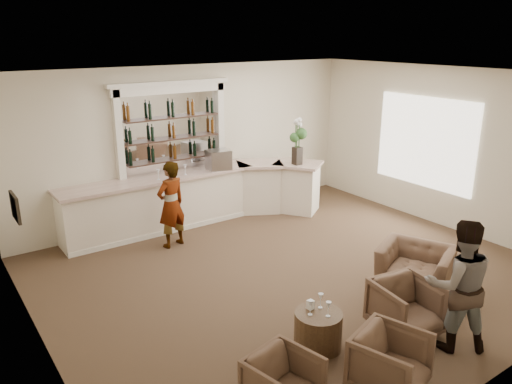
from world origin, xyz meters
TOP-DOWN VIEW (x-y plane):
  - ground at (0.00, 0.00)m, footprint 8.00×8.00m
  - room_shell at (0.16, 0.71)m, footprint 8.04×7.02m
  - bar_counter at (-0.16, 3.00)m, footprint 5.72×1.80m
  - back_bar_alcove at (-0.50, 3.41)m, footprint 2.64×0.25m
  - cocktail_table at (-1.09, -1.82)m, footprint 0.62×0.62m
  - sommelier at (-1.17, 2.23)m, footprint 0.69×0.53m
  - guest at (0.37, -2.81)m, footprint 1.08×1.04m
  - armchair_left at (-2.16, -2.45)m, footprint 0.82×0.84m
  - armchair_center at (-0.97, -2.90)m, footprint 0.96×0.97m
  - armchair_right at (0.12, -2.24)m, footprint 0.92×0.94m
  - armchair_far at (1.21, -1.55)m, footprint 1.32×1.39m
  - espresso_machine at (0.31, 2.94)m, footprint 0.52×0.46m
  - flower_vase at (1.94, 2.28)m, footprint 0.27×0.27m
  - wine_glass_bar_left at (-1.08, 2.94)m, footprint 0.07×0.07m
  - wine_glass_bar_right at (-0.48, 2.96)m, footprint 0.07×0.07m
  - wine_glass_tbl_a at (-1.21, -1.79)m, footprint 0.07×0.07m
  - wine_glass_tbl_b at (-0.99, -1.74)m, footprint 0.07×0.07m
  - wine_glass_tbl_c at (-1.05, -1.95)m, footprint 0.07×0.07m
  - napkin_holder at (-1.11, -1.68)m, footprint 0.08×0.08m

SIDE VIEW (x-z plane):
  - ground at x=0.00m, z-range 0.00..0.00m
  - cocktail_table at x=-1.09m, z-range 0.00..0.50m
  - armchair_left at x=-2.16m, z-range 0.00..0.65m
  - armchair_center at x=-0.97m, z-range 0.00..0.71m
  - armchair_far at x=1.21m, z-range 0.00..0.71m
  - armchair_right at x=0.12m, z-range 0.00..0.75m
  - napkin_holder at x=-1.11m, z-range 0.50..0.62m
  - bar_counter at x=-0.16m, z-range 0.00..1.14m
  - wine_glass_tbl_a at x=-1.21m, z-range 0.50..0.71m
  - wine_glass_tbl_b at x=-0.99m, z-range 0.50..0.71m
  - wine_glass_tbl_c at x=-1.05m, z-range 0.50..0.71m
  - sommelier at x=-1.17m, z-range 0.00..1.67m
  - guest at x=0.37m, z-range 0.00..1.76m
  - wine_glass_bar_left at x=-1.08m, z-range 1.14..1.35m
  - wine_glass_bar_right at x=-0.48m, z-range 1.14..1.35m
  - espresso_machine at x=0.31m, z-range 1.14..1.56m
  - flower_vase at x=1.94m, z-range 1.21..2.24m
  - back_bar_alcove at x=-0.50m, z-range 0.53..3.53m
  - room_shell at x=0.16m, z-range 0.68..4.00m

